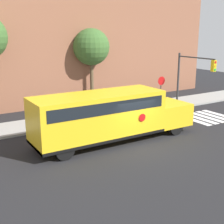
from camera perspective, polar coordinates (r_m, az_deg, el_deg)
The scene contains 8 objects.
ground_plane at distance 17.69m, azimuth 4.61°, elevation -6.08°, with size 60.00×60.00×0.00m, color black.
sidewalk_strip at distance 22.96m, azimuth -4.99°, elevation -0.98°, with size 44.00×3.00×0.15m.
building_backdrop at distance 28.08m, azimuth -11.38°, elevation 12.57°, with size 32.00×4.00×10.69m.
crosswalk_stripes at distance 24.22m, azimuth 16.94°, elevation -0.91°, with size 3.30×3.20×0.01m.
school_bus at distance 17.65m, azimuth -0.78°, elevation -0.44°, with size 9.88×2.57×2.91m.
stop_sign at distance 25.24m, azimuth 8.95°, elevation 4.34°, with size 0.68×0.10×2.72m.
traffic_light at distance 24.85m, azimuth 14.20°, elevation 6.88°, with size 0.28×3.70×4.53m.
tree_far_sidewalk at distance 26.81m, azimuth -3.81°, elevation 11.72°, with size 3.09×3.09×6.45m.
Camera 1 is at (-9.85, -13.28, 6.28)m, focal length 50.00 mm.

